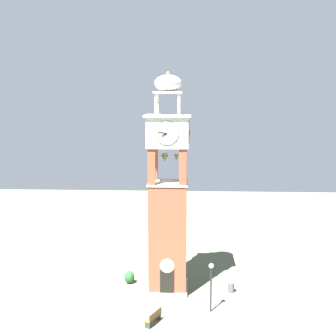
{
  "coord_description": "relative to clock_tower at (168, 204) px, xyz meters",
  "views": [
    {
      "loc": [
        1.69,
        -33.79,
        14.99
      ],
      "look_at": [
        0.0,
        0.0,
        9.94
      ],
      "focal_mm": 47.19,
      "sensor_mm": 36.0,
      "label": 1
    }
  ],
  "objects": [
    {
      "name": "park_bench",
      "position": [
        -0.69,
        -5.67,
        -6.6
      ],
      "size": [
        1.11,
        1.63,
        0.95
      ],
      "color": "brown",
      "rests_on": "ground"
    },
    {
      "name": "ground",
      "position": [
        0.0,
        0.0,
        -7.08
      ],
      "size": [
        80.0,
        80.0,
        0.0
      ],
      "primitive_type": "plane",
      "color": "#5B664C"
    },
    {
      "name": "lamp_post",
      "position": [
        3.27,
        -3.62,
        -4.55
      ],
      "size": [
        0.36,
        0.36,
        3.62
      ],
      "color": "black",
      "rests_on": "ground"
    },
    {
      "name": "shrub_near_entry",
      "position": [
        -3.29,
        1.07,
        -6.55
      ],
      "size": [
        0.83,
        0.83,
        1.06
      ],
      "primitive_type": "ellipsoid",
      "color": "#234C28",
      "rests_on": "ground"
    },
    {
      "name": "clock_tower",
      "position": [
        0.0,
        0.0,
        0.0
      ],
      "size": [
        3.5,
        3.5,
        17.28
      ],
      "color": "brown",
      "rests_on": "ground"
    },
    {
      "name": "trash_bin",
      "position": [
        5.05,
        -0.27,
        -6.68
      ],
      "size": [
        0.52,
        0.52,
        0.8
      ],
      "primitive_type": "cylinder",
      "color": "#4C4C51",
      "rests_on": "ground"
    }
  ]
}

